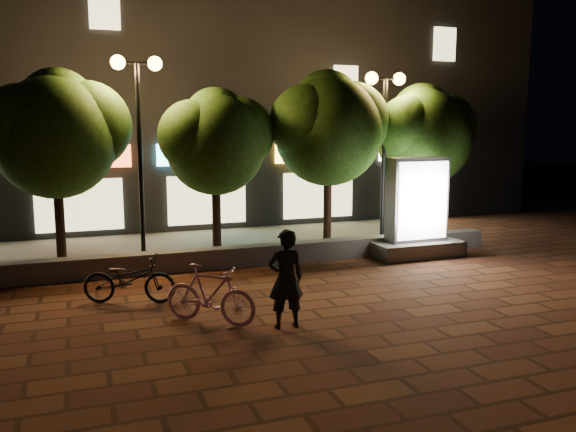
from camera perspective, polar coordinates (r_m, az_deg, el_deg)
name	(u,v)px	position (r m, az deg, el deg)	size (l,w,h in m)	color
ground	(257,316)	(11.31, -3.04, -9.58)	(80.00, 80.00, 0.00)	brown
retaining_wall	(210,258)	(14.99, -7.49, -4.07)	(16.00, 0.45, 0.50)	gray
sidewalk	(192,247)	(17.43, -9.25, -3.00)	(16.00, 5.00, 0.08)	gray
building_block	(156,87)	(23.52, -12.57, 12.07)	(28.00, 8.12, 11.30)	black
tree_left	(57,130)	(15.75, -21.36, 7.76)	(3.60, 3.00, 4.89)	black
tree_mid	(216,138)	(16.17, -6.91, 7.49)	(3.24, 2.70, 4.50)	black
tree_right	(329,125)	(17.21, 3.99, 8.77)	(3.72, 3.10, 5.07)	black
tree_far_right	(425,131)	(18.73, 13.05, 7.96)	(3.48, 2.90, 4.76)	black
street_lamp_left	(138,106)	(15.57, -14.23, 10.23)	(1.26, 0.36, 5.18)	black
street_lamp_right	(385,113)	(17.71, 9.29, 9.74)	(1.26, 0.36, 4.98)	black
ad_kiosk	(416,217)	(16.48, 12.24, -0.05)	(2.52, 1.30, 2.70)	gray
scooter_pink	(210,294)	(10.83, -7.51, -7.50)	(0.51, 1.80, 1.08)	#C884A1
rider	(286,279)	(10.44, -0.21, -6.06)	(0.65, 0.42, 1.77)	black
scooter_parked	(129,279)	(12.38, -15.02, -5.89)	(0.65, 1.86, 0.98)	black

